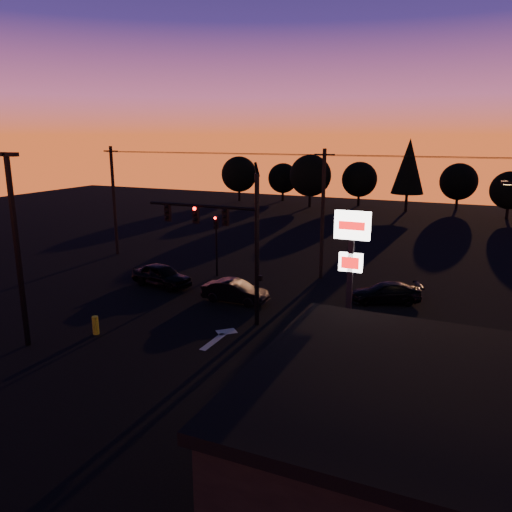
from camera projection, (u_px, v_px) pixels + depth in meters
The scene contains 22 objects.
ground at pixel (194, 348), 23.79m from camera, with size 120.00×120.00×0.00m, color black.
lane_arrow at pixel (220, 337), 25.06m from camera, with size 1.20×3.10×0.01m.
traffic_signal_mast at pixel (229, 232), 26.20m from camera, with size 6.79×0.52×8.58m.
secondary_signal at pixel (216, 237), 35.28m from camera, with size 0.30×0.31×4.35m.
parking_lot_light at pixel (16, 238), 22.86m from camera, with size 1.25×0.30×9.14m.
pylon_sign at pixel (351, 255), 21.17m from camera, with size 1.50×0.28×6.80m.
utility_pole_0 at pixel (114, 200), 41.47m from camera, with size 1.40×0.26×9.00m.
utility_pole_1 at pixel (323, 214), 34.32m from camera, with size 1.40×0.26×9.00m.
power_wires at pixel (325, 155), 33.38m from camera, with size 36.00×1.22×0.07m.
store_building at pixel (509, 480), 11.46m from camera, with size 12.40×8.40×4.25m.
bollard at pixel (96, 325), 25.31m from camera, with size 0.32×0.32×0.95m, color yellow.
tree_0 at pixel (239, 174), 75.90m from camera, with size 5.36×5.36×6.74m.
tree_1 at pixel (283, 178), 76.32m from camera, with size 4.54×4.54×5.71m.
tree_2 at pixel (310, 176), 69.28m from camera, with size 5.77×5.78×7.26m.
tree_3 at pixel (359, 179), 70.59m from camera, with size 4.95×4.95×6.22m.
tree_4 at pixel (409, 166), 64.63m from camera, with size 4.18×4.18×9.50m.
tree_5 at pixel (459, 182), 67.20m from camera, with size 4.95×4.95×6.22m.
tree_6 at pixel (510, 190), 59.57m from camera, with size 4.54×4.54×5.71m.
car_left at pixel (162, 275), 33.36m from camera, with size 1.76×4.37×1.49m, color black.
car_mid at pixel (235, 291), 30.18m from camera, with size 1.41×4.05×1.34m, color black.
car_right at pixel (385, 293), 30.08m from camera, with size 1.72×4.22×1.23m, color black.
suv_parked at pixel (392, 402), 17.74m from camera, with size 2.10×4.55×1.26m, color black.
Camera 1 is at (11.73, -18.93, 9.88)m, focal length 35.00 mm.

